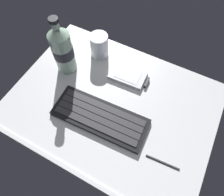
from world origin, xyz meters
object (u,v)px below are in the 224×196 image
Objects in this scene: water_bottle at (62,49)px; juice_cup at (99,46)px; keyboard at (100,117)px; stylus_pen at (163,162)px; handheld_device at (129,76)px.

juice_cup is at bearing 57.33° from water_bottle.
keyboard is 24.34cm from water_bottle.
handheld_device is at bearing 129.14° from stylus_pen.
water_bottle is (-21.07, -6.29, 8.28)cm from handheld_device.
juice_cup is 0.89× the size of stylus_pen.
keyboard is 21.89cm from stylus_pen.
juice_cup is 0.41× the size of water_bottle.
stylus_pen is at bearing -37.01° from juice_cup.
water_bottle is at bearing -122.67° from juice_cup.
handheld_device is 1.38× the size of stylus_pen.
juice_cup is 13.74cm from water_bottle.
keyboard is 18.02cm from handheld_device.
stylus_pen is at bearing -20.21° from water_bottle.
juice_cup is (-14.18, 4.45, 3.18)cm from handheld_device.
keyboard reaches higher than stylus_pen.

